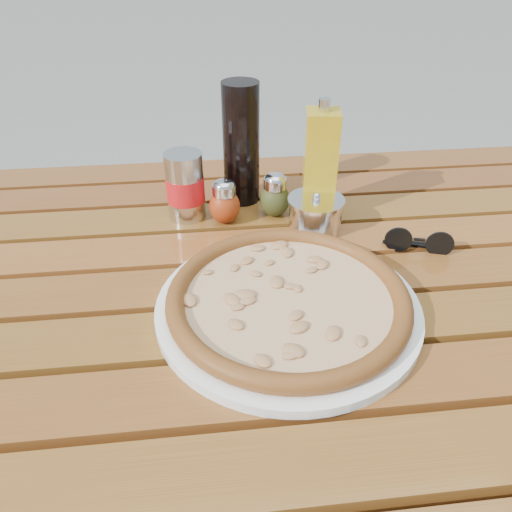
{
  "coord_description": "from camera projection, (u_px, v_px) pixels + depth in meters",
  "views": [
    {
      "loc": [
        -0.07,
        -0.59,
        1.2
      ],
      "look_at": [
        0.0,
        0.02,
        0.78
      ],
      "focal_mm": 35.0,
      "sensor_mm": 36.0,
      "label": 1
    }
  ],
  "objects": [
    {
      "name": "table",
      "position": [
        257.0,
        318.0,
        0.79
      ],
      "size": [
        1.4,
        0.9,
        0.75
      ],
      "color": "#3A230D",
      "rests_on": "ground"
    },
    {
      "name": "plate",
      "position": [
        288.0,
        307.0,
        0.68
      ],
      "size": [
        0.42,
        0.42,
        0.01
      ],
      "primitive_type": "cylinder",
      "rotation": [
        0.0,
        0.0,
        -0.17
      ],
      "color": "white",
      "rests_on": "table"
    },
    {
      "name": "pizza",
      "position": [
        288.0,
        298.0,
        0.67
      ],
      "size": [
        0.42,
        0.42,
        0.03
      ],
      "rotation": [
        0.0,
        0.0,
        -0.32
      ],
      "color": "beige",
      "rests_on": "plate"
    },
    {
      "name": "pepper_shaker",
      "position": [
        224.0,
        202.0,
        0.86
      ],
      "size": [
        0.07,
        0.07,
        0.08
      ],
      "rotation": [
        0.0,
        0.0,
        -0.29
      ],
      "color": "#A73813",
      "rests_on": "table"
    },
    {
      "name": "oregano_shaker",
      "position": [
        275.0,
        196.0,
        0.89
      ],
      "size": [
        0.06,
        0.06,
        0.08
      ],
      "rotation": [
        0.0,
        0.0,
        0.11
      ],
      "color": "#3F441B",
      "rests_on": "table"
    },
    {
      "name": "dark_bottle",
      "position": [
        241.0,
        144.0,
        0.89
      ],
      "size": [
        0.09,
        0.09,
        0.22
      ],
      "primitive_type": "cylinder",
      "rotation": [
        0.0,
        0.0,
        0.41
      ],
      "color": "black",
      "rests_on": "table"
    },
    {
      "name": "soda_can",
      "position": [
        185.0,
        187.0,
        0.87
      ],
      "size": [
        0.07,
        0.07,
        0.12
      ],
      "rotation": [
        0.0,
        0.0,
        -0.06
      ],
      "color": "silver",
      "rests_on": "table"
    },
    {
      "name": "olive_oil_cruet",
      "position": [
        320.0,
        165.0,
        0.85
      ],
      "size": [
        0.06,
        0.06,
        0.21
      ],
      "rotation": [
        0.0,
        0.0,
        -0.15
      ],
      "color": "#B08C12",
      "rests_on": "table"
    },
    {
      "name": "parmesan_tin",
      "position": [
        315.0,
        214.0,
        0.85
      ],
      "size": [
        0.12,
        0.12,
        0.07
      ],
      "rotation": [
        0.0,
        0.0,
        -0.24
      ],
      "color": "silver",
      "rests_on": "table"
    },
    {
      "name": "sunglasses",
      "position": [
        419.0,
        242.0,
        0.8
      ],
      "size": [
        0.11,
        0.05,
        0.04
      ],
      "rotation": [
        0.0,
        0.0,
        -0.32
      ],
      "color": "black",
      "rests_on": "table"
    }
  ]
}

